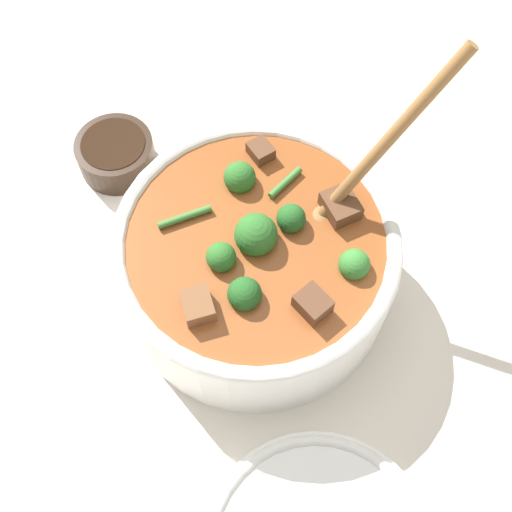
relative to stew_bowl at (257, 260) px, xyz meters
The scene contains 3 objects.
ground_plane 0.06m from the stew_bowl, 131.51° to the left, with size 4.00×4.00×0.00m, color silver.
stew_bowl is the anchor object (origin of this frame).
condiment_bowl 0.24m from the stew_bowl, 78.19° to the left, with size 0.09×0.09×0.04m.
Camera 1 is at (-0.25, -0.16, 0.64)m, focal length 45.00 mm.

